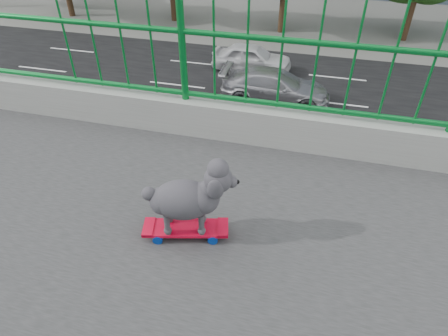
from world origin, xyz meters
TOP-DOWN VIEW (x-y plane):
  - road at (-13.00, 0.00)m, footprint 18.00×90.00m
  - skateboard at (-0.23, -1.61)m, footprint 0.27×0.54m
  - poodle at (-0.24, -1.58)m, footprint 0.31×0.54m
  - car_3 at (-15.60, -2.88)m, footprint 2.09×5.14m
  - car_4 at (-18.80, -4.65)m, footprint 1.73×4.29m
  - car_6 at (-9.20, -10.81)m, footprint 2.49×5.40m

SIDE VIEW (x-z plane):
  - road at x=-13.00m, z-range 0.00..0.02m
  - car_4 at x=-18.80m, z-range 0.00..1.46m
  - car_3 at x=-15.60m, z-range 0.00..1.49m
  - car_6 at x=-9.20m, z-range 0.00..1.50m
  - skateboard at x=-0.23m, z-range 7.02..7.09m
  - poodle at x=-0.24m, z-range 7.09..7.54m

